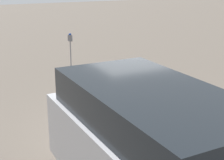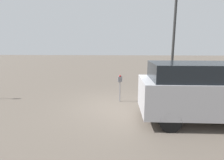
{
  "view_description": "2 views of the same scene",
  "coord_description": "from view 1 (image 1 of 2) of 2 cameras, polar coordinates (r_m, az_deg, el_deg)",
  "views": [
    {
      "loc": [
        7.02,
        -4.24,
        3.77
      ],
      "look_at": [
        -0.21,
        -0.54,
        1.26
      ],
      "focal_mm": 55.0,
      "sensor_mm": 36.0,
      "label": 1
    },
    {
      "loc": [
        0.17,
        -7.75,
        2.78
      ],
      "look_at": [
        -0.26,
        0.23,
        1.16
      ],
      "focal_mm": 28.0,
      "sensor_mm": 36.0,
      "label": 2
    }
  ],
  "objects": [
    {
      "name": "ground_plane",
      "position": [
        9.03,
        3.68,
        -7.58
      ],
      "size": [
        80.0,
        80.0,
        0.0
      ],
      "primitive_type": "plane",
      "color": "#60564C"
    },
    {
      "name": "parking_meter_near",
      "position": [
        8.91,
        7.66,
        -1.24
      ],
      "size": [
        0.22,
        0.15,
        1.34
      ],
      "rotation": [
        0.0,
        0.0,
        0.2
      ],
      "color": "gray",
      "rests_on": "ground"
    },
    {
      "name": "parking_meter_far",
      "position": [
        14.62,
        -6.96,
        6.3
      ],
      "size": [
        0.22,
        0.15,
        1.42
      ],
      "rotation": [
        0.0,
        0.0,
        0.2
      ],
      "color": "gray",
      "rests_on": "ground"
    },
    {
      "name": "parked_van",
      "position": [
        5.42,
        6.98,
        -11.59
      ],
      "size": [
        4.52,
        2.02,
        2.16
      ],
      "rotation": [
        0.0,
        0.0,
        0.01
      ],
      "color": "#B2B2B7",
      "rests_on": "ground"
    }
  ]
}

